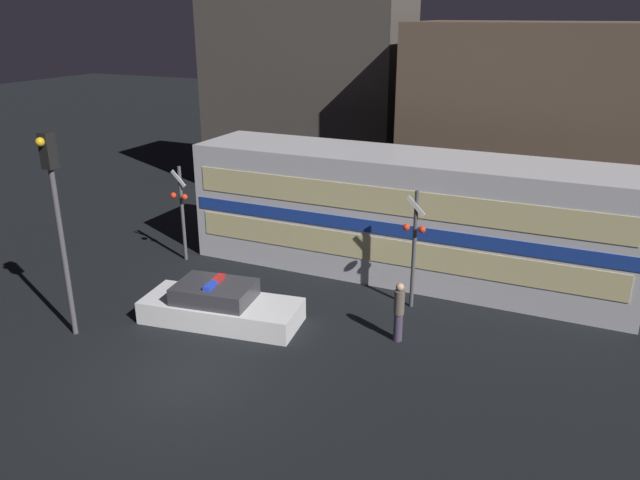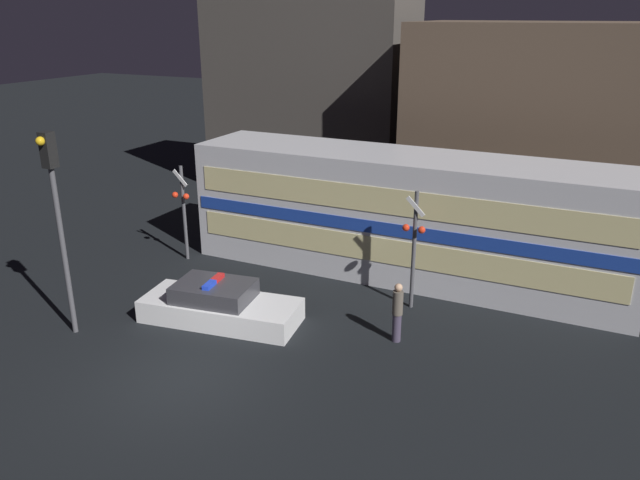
# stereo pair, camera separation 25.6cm
# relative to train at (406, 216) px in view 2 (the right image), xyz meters

# --- Properties ---
(ground_plane) EXTENTS (120.00, 120.00, 0.00)m
(ground_plane) POSITION_rel_train_xyz_m (-2.76, -8.36, -2.01)
(ground_plane) COLOR black
(train) EXTENTS (14.34, 3.04, 4.03)m
(train) POSITION_rel_train_xyz_m (0.00, 0.00, 0.00)
(train) COLOR silver
(train) RESTS_ON ground_plane
(police_car) EXTENTS (4.66, 2.32, 1.25)m
(police_car) POSITION_rel_train_xyz_m (-3.64, -5.55, -1.55)
(police_car) COLOR silver
(police_car) RESTS_ON ground_plane
(pedestrian) EXTENTS (0.28, 0.28, 1.67)m
(pedestrian) POSITION_rel_train_xyz_m (1.29, -4.52, -1.16)
(pedestrian) COLOR #3F384C
(pedestrian) RESTS_ON ground_plane
(crossing_signal_near) EXTENTS (0.67, 0.29, 3.58)m
(crossing_signal_near) POSITION_rel_train_xyz_m (1.02, -2.41, 0.01)
(crossing_signal_near) COLOR #4C4C51
(crossing_signal_near) RESTS_ON ground_plane
(crossing_signal_far) EXTENTS (0.67, 0.29, 3.38)m
(crossing_signal_far) POSITION_rel_train_xyz_m (-7.37, -2.11, -0.10)
(crossing_signal_far) COLOR #4C4C51
(crossing_signal_far) RESTS_ON ground_plane
(traffic_light_corner) EXTENTS (0.30, 0.46, 5.52)m
(traffic_light_corner) POSITION_rel_train_xyz_m (-6.86, -7.84, 1.67)
(traffic_light_corner) COLOR #4C4C51
(traffic_light_corner) RESTS_ON ground_plane
(building_left) EXTENTS (9.49, 4.17, 9.14)m
(building_left) POSITION_rel_train_xyz_m (-7.61, 8.42, 2.55)
(building_left) COLOR #47423D
(building_left) RESTS_ON ground_plane
(building_center) EXTENTS (11.89, 5.67, 7.94)m
(building_center) POSITION_rel_train_xyz_m (4.05, 7.18, 1.96)
(building_center) COLOR brown
(building_center) RESTS_ON ground_plane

